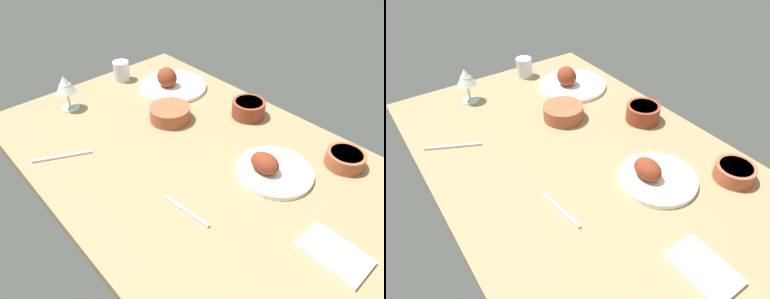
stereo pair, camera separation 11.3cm
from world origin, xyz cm
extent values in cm
cube|color=#937551|center=(0.00, 0.00, 2.00)|extent=(140.00, 90.00, 4.00)
cylinder|color=white|center=(24.09, 12.39, 4.80)|extent=(23.49, 23.49, 1.60)
ellipsoid|color=maroon|center=(21.88, 9.71, 8.40)|extent=(9.37, 6.81, 6.08)
cylinder|color=white|center=(-38.80, 24.55, 4.80)|extent=(28.65, 28.65, 1.60)
ellipsoid|color=maroon|center=(-39.80, 22.29, 9.41)|extent=(9.10, 7.84, 8.27)
cylinder|color=#A35133|center=(36.48, 31.77, 6.43)|extent=(11.89, 11.89, 4.85)
cylinder|color=#4C192D|center=(36.48, 31.77, 8.35)|extent=(9.75, 9.75, 1.00)
cylinder|color=brown|center=(-2.70, 31.42, 7.14)|extent=(12.40, 12.40, 6.27)
cylinder|color=#D6BC70|center=(-2.70, 31.42, 9.77)|extent=(10.16, 10.16, 1.00)
cylinder|color=#A35133|center=(-20.85, 8.03, 6.69)|extent=(15.10, 15.10, 5.37)
cylinder|color=#9E3314|center=(-20.85, 8.03, 8.87)|extent=(12.38, 12.38, 1.00)
cylinder|color=silver|center=(-53.44, -15.93, 4.25)|extent=(7.00, 7.00, 0.50)
cylinder|color=silver|center=(-53.44, -15.93, 8.00)|extent=(1.00, 1.00, 7.00)
cone|color=silver|center=(-53.44, -15.93, 14.75)|extent=(7.60, 7.60, 6.50)
cylinder|color=beige|center=(-53.44, -15.93, 13.30)|extent=(4.18, 4.18, 2.80)
cylinder|color=silver|center=(-60.13, 12.88, 8.26)|extent=(7.04, 7.04, 8.52)
cube|color=white|center=(51.75, -0.71, 4.60)|extent=(16.38, 10.52, 1.20)
cube|color=silver|center=(17.03, -18.08, 4.40)|extent=(16.48, 2.57, 0.80)
cube|color=silver|center=(-27.50, -32.39, 4.40)|extent=(9.22, 17.20, 0.80)
camera|label=1|loc=(64.74, -59.56, 76.40)|focal=32.28mm
camera|label=2|loc=(71.82, -50.81, 76.40)|focal=32.28mm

